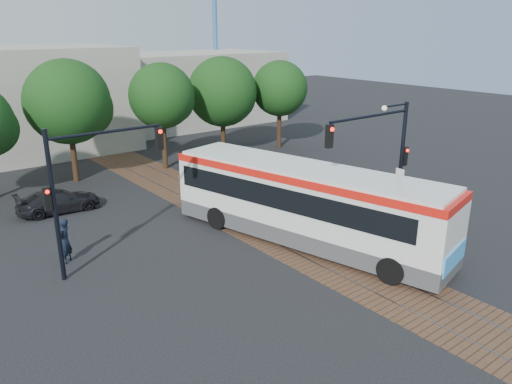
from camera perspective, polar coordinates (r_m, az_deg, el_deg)
ground at (r=22.52m, az=6.10°, el=-6.56°), size 120.00×120.00×0.00m
trackbed at (r=25.28m, az=-0.22°, el=-3.57°), size 3.60×40.00×0.02m
tree_row at (r=34.93m, az=-11.48°, el=10.45°), size 26.40×5.60×7.67m
warehouses at (r=45.75m, az=-20.59°, el=10.15°), size 40.00×13.00×8.00m
crane at (r=58.34m, az=-4.74°, el=19.73°), size 8.00×0.50×18.00m
city_bus at (r=22.60m, az=5.60°, el=-0.99°), size 5.89×13.63×3.58m
traffic_island at (r=25.27m, az=15.45°, el=-3.49°), size 2.20×5.20×1.13m
signal_pole_main at (r=23.44m, az=14.66°, el=4.72°), size 5.49×0.46×6.00m
signal_pole_left at (r=20.23m, az=-19.25°, el=1.28°), size 4.99×0.34×6.00m
officer at (r=22.35m, az=-21.04°, el=-5.22°), size 0.84×0.83×1.95m
parked_car at (r=28.64m, az=-21.65°, el=-0.94°), size 4.35×1.97×1.24m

